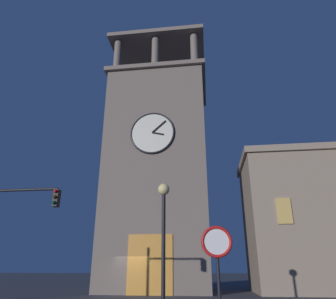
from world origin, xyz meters
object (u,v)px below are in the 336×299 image
object	(u,v)px
street_lamp	(164,221)
no_horn_sign	(217,250)
clocktower	(159,172)
traffic_signal_mid	(0,219)

from	to	relation	value
street_lamp	no_horn_sign	bearing A→B (deg)	119.65
clocktower	street_lamp	xyz separation A→B (m)	(-2.53, 14.74, -6.46)
street_lamp	clocktower	bearing A→B (deg)	-80.25
traffic_signal_mid	street_lamp	world-z (taller)	traffic_signal_mid
traffic_signal_mid	street_lamp	bearing A→B (deg)	169.82
street_lamp	no_horn_sign	world-z (taller)	street_lamp
clocktower	no_horn_sign	world-z (taller)	clocktower
clocktower	street_lamp	world-z (taller)	clocktower
traffic_signal_mid	no_horn_sign	bearing A→B (deg)	154.12
clocktower	street_lamp	bearing A→B (deg)	99.75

